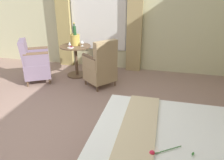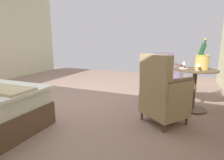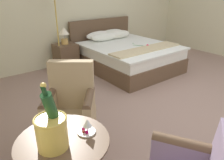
{
  "view_description": "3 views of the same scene",
  "coord_description": "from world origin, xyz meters",
  "px_view_note": "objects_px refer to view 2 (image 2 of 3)",
  "views": [
    {
      "loc": [
        2.16,
        1.63,
        1.97
      ],
      "look_at": [
        -1.13,
        0.83,
        0.51
      ],
      "focal_mm": 35.0,
      "sensor_mm": 36.0,
      "label": 1
    },
    {
      "loc": [
        -2.18,
        2.9,
        1.16
      ],
      "look_at": [
        -1.24,
        0.61,
        0.63
      ],
      "focal_mm": 28.0,
      "sensor_mm": 36.0,
      "label": 2
    },
    {
      "loc": [
        -2.89,
        -1.61,
        1.77
      ],
      "look_at": [
        -1.11,
        0.69,
        0.53
      ],
      "focal_mm": 35.0,
      "sensor_mm": 36.0,
      "label": 3
    }
  ],
  "objects_px": {
    "champagne_bucket": "(202,60)",
    "wine_glass_near_edge": "(198,65)",
    "snack_plate": "(184,68)",
    "armchair_facing_bed": "(165,77)",
    "armchair_by_window": "(163,94)",
    "side_table_round": "(194,87)",
    "wine_glass_near_bucket": "(184,63)"
  },
  "relations": [
    {
      "from": "wine_glass_near_edge",
      "to": "armchair_by_window",
      "type": "height_order",
      "value": "armchair_by_window"
    },
    {
      "from": "wine_glass_near_edge",
      "to": "snack_plate",
      "type": "bearing_deg",
      "value": -42.48
    },
    {
      "from": "side_table_round",
      "to": "armchair_by_window",
      "type": "bearing_deg",
      "value": 59.18
    },
    {
      "from": "wine_glass_near_bucket",
      "to": "armchair_facing_bed",
      "type": "height_order",
      "value": "armchair_facing_bed"
    },
    {
      "from": "wine_glass_near_bucket",
      "to": "wine_glass_near_edge",
      "type": "relative_size",
      "value": 0.93
    },
    {
      "from": "side_table_round",
      "to": "snack_plate",
      "type": "xyz_separation_m",
      "value": [
        0.19,
        -0.03,
        0.31
      ]
    },
    {
      "from": "side_table_round",
      "to": "armchair_by_window",
      "type": "height_order",
      "value": "armchair_by_window"
    },
    {
      "from": "armchair_facing_bed",
      "to": "armchair_by_window",
      "type": "bearing_deg",
      "value": 94.71
    },
    {
      "from": "side_table_round",
      "to": "wine_glass_near_bucket",
      "type": "relative_size",
      "value": 5.53
    },
    {
      "from": "champagne_bucket",
      "to": "armchair_by_window",
      "type": "xyz_separation_m",
      "value": [
        0.52,
        0.77,
        -0.44
      ]
    },
    {
      "from": "wine_glass_near_bucket",
      "to": "snack_plate",
      "type": "xyz_separation_m",
      "value": [
        -0.0,
        0.02,
        -0.08
      ]
    },
    {
      "from": "wine_glass_near_bucket",
      "to": "side_table_round",
      "type": "bearing_deg",
      "value": 165.87
    },
    {
      "from": "champagne_bucket",
      "to": "wine_glass_near_edge",
      "type": "height_order",
      "value": "champagne_bucket"
    },
    {
      "from": "side_table_round",
      "to": "champagne_bucket",
      "type": "distance_m",
      "value": 0.46
    },
    {
      "from": "wine_glass_near_bucket",
      "to": "armchair_by_window",
      "type": "relative_size",
      "value": 0.13
    },
    {
      "from": "side_table_round",
      "to": "snack_plate",
      "type": "height_order",
      "value": "snack_plate"
    },
    {
      "from": "wine_glass_near_edge",
      "to": "champagne_bucket",
      "type": "bearing_deg",
      "value": -107.27
    },
    {
      "from": "wine_glass_near_bucket",
      "to": "snack_plate",
      "type": "relative_size",
      "value": 0.91
    },
    {
      "from": "armchair_by_window",
      "to": "snack_plate",
      "type": "bearing_deg",
      "value": -108.18
    },
    {
      "from": "snack_plate",
      "to": "armchair_facing_bed",
      "type": "height_order",
      "value": "armchair_facing_bed"
    },
    {
      "from": "side_table_round",
      "to": "armchair_facing_bed",
      "type": "relative_size",
      "value": 0.76
    },
    {
      "from": "side_table_round",
      "to": "wine_glass_near_edge",
      "type": "xyz_separation_m",
      "value": [
        -0.02,
        0.16,
        0.4
      ]
    },
    {
      "from": "wine_glass_near_bucket",
      "to": "armchair_by_window",
      "type": "xyz_separation_m",
      "value": [
        0.25,
        0.79,
        -0.38
      ]
    },
    {
      "from": "wine_glass_near_edge",
      "to": "armchair_facing_bed",
      "type": "bearing_deg",
      "value": -56.78
    },
    {
      "from": "champagne_bucket",
      "to": "snack_plate",
      "type": "relative_size",
      "value": 3.53
    },
    {
      "from": "champagne_bucket",
      "to": "armchair_by_window",
      "type": "height_order",
      "value": "champagne_bucket"
    },
    {
      "from": "snack_plate",
      "to": "armchair_facing_bed",
      "type": "bearing_deg",
      "value": -61.87
    },
    {
      "from": "side_table_round",
      "to": "wine_glass_near_edge",
      "type": "bearing_deg",
      "value": 97.6
    },
    {
      "from": "wine_glass_near_bucket",
      "to": "armchair_facing_bed",
      "type": "relative_size",
      "value": 0.14
    },
    {
      "from": "side_table_round",
      "to": "wine_glass_near_bucket",
      "type": "height_order",
      "value": "wine_glass_near_bucket"
    },
    {
      "from": "armchair_by_window",
      "to": "armchair_facing_bed",
      "type": "relative_size",
      "value": 1.06
    },
    {
      "from": "champagne_bucket",
      "to": "armchair_facing_bed",
      "type": "distance_m",
      "value": 1.05
    }
  ]
}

